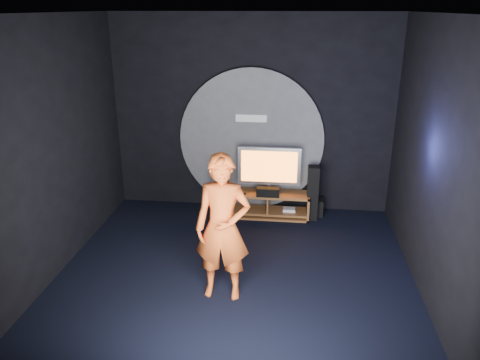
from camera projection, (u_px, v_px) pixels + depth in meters
The scene contains 15 objects.
floor at pixel (235, 275), 6.62m from camera, with size 5.00×5.00×0.00m, color black.
back_wall at pixel (252, 115), 8.34m from camera, with size 5.00×0.04×3.50m, color black.
front_wall at pixel (194, 253), 3.68m from camera, with size 5.00×0.04×3.50m, color black.
left_wall at pixel (50, 151), 6.28m from camera, with size 0.04×5.00×3.50m, color black.
right_wall at pixel (436, 164), 5.74m from camera, with size 0.04×5.00×3.50m, color black.
ceiling at pixel (233, 13), 5.40m from camera, with size 5.00×5.00×0.01m, color black.
wall_disc_panel at pixel (251, 140), 8.44m from camera, with size 2.60×0.11×2.60m.
media_console at pixel (268, 206), 8.42m from camera, with size 1.46×0.45×0.45m.
tv at pixel (269, 168), 8.24m from camera, with size 1.11×0.22×0.82m.
center_speaker at pixel (268, 192), 8.17m from camera, with size 0.40×0.15×0.15m, color black.
remote at pixel (241, 194), 8.27m from camera, with size 0.18×0.05×0.02m, color black.
tower_speaker_left at pixel (223, 195), 8.15m from camera, with size 0.20×0.22×0.98m, color black.
tower_speaker_right at pixel (313, 193), 8.22m from camera, with size 0.20×0.22×0.98m, color black.
subwoofer at pixel (315, 207), 8.50m from camera, with size 0.28×0.28×0.30m, color black.
player at pixel (223, 228), 5.86m from camera, with size 0.70×0.46×1.93m, color #CE501C.
Camera 1 is at (0.73, -5.69, 3.57)m, focal length 35.00 mm.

